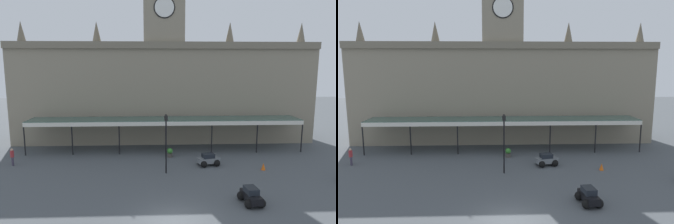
% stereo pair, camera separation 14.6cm
% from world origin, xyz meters
% --- Properties ---
extents(ground_plane, '(140.00, 140.00, 0.00)m').
position_xyz_m(ground_plane, '(0.00, 0.00, 0.00)').
color(ground_plane, '#4A4F53').
extents(station_building, '(36.63, 5.89, 19.45)m').
position_xyz_m(station_building, '(0.00, 20.95, 6.81)').
color(station_building, gray).
rests_on(station_building, ground).
extents(entrance_canopy, '(30.26, 3.26, 3.65)m').
position_xyz_m(entrance_canopy, '(0.00, 15.78, 3.50)').
color(entrance_canopy, '#38564C').
rests_on(entrance_canopy, ground).
extents(car_grey_sedan, '(2.19, 1.80, 1.19)m').
position_xyz_m(car_grey_sedan, '(3.98, 10.49, 0.50)').
color(car_grey_sedan, slate).
rests_on(car_grey_sedan, ground).
extents(car_black_sedan, '(1.66, 2.13, 1.19)m').
position_xyz_m(car_black_sedan, '(5.55, 2.36, 0.50)').
color(car_black_sedan, black).
rests_on(car_black_sedan, ground).
extents(pedestrian_crossing_forecourt, '(0.34, 0.35, 1.67)m').
position_xyz_m(pedestrian_crossing_forecourt, '(-14.95, 11.34, 0.91)').
color(pedestrian_crossing_forecourt, '#3F384C').
rests_on(pedestrian_crossing_forecourt, ground).
extents(victorian_lamppost, '(0.30, 0.30, 5.39)m').
position_xyz_m(victorian_lamppost, '(-0.19, 8.58, 3.32)').
color(victorian_lamppost, black).
rests_on(victorian_lamppost, ground).
extents(traffic_cone, '(0.40, 0.40, 0.64)m').
position_xyz_m(traffic_cone, '(8.84, 9.03, 0.32)').
color(traffic_cone, orange).
rests_on(traffic_cone, ground).
extents(planter_forecourt_centre, '(0.60, 0.60, 0.96)m').
position_xyz_m(planter_forecourt_centre, '(0.38, 13.29, 0.49)').
color(planter_forecourt_centre, '#47423D').
rests_on(planter_forecourt_centre, ground).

